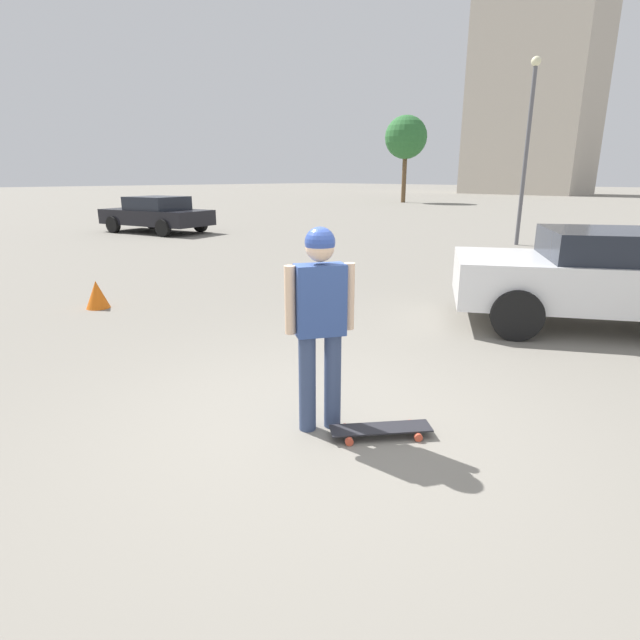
% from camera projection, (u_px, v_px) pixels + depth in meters
% --- Properties ---
extents(ground_plane, '(220.00, 220.00, 0.00)m').
position_uv_depth(ground_plane, '(320.00, 427.00, 4.35)').
color(ground_plane, gray).
extents(person, '(0.51, 0.38, 1.73)m').
position_uv_depth(person, '(320.00, 314.00, 4.06)').
color(person, '#38476B').
rests_on(person, ground_plane).
extents(skateboard, '(0.79, 0.69, 0.08)m').
position_uv_depth(skateboard, '(381.00, 429.00, 4.18)').
color(skateboard, '#232328').
rests_on(skateboard, ground_plane).
extents(car_parked_near, '(3.67, 4.36, 1.39)m').
position_uv_depth(car_parked_near, '(605.00, 276.00, 7.05)').
color(car_parked_near, silver).
rests_on(car_parked_near, ground_plane).
extents(car_parked_far, '(2.94, 4.67, 1.35)m').
position_uv_depth(car_parked_far, '(157.00, 214.00, 19.13)').
color(car_parked_far, black).
rests_on(car_parked_far, ground_plane).
extents(building_block_distant, '(8.23, 13.44, 24.90)m').
position_uv_depth(building_block_distant, '(536.00, 82.00, 57.18)').
color(building_block_distant, '#B2A899').
rests_on(building_block_distant, ground_plane).
extents(tree_distant, '(3.34, 3.34, 6.73)m').
position_uv_depth(tree_distant, '(406.00, 138.00, 39.66)').
color(tree_distant, brown).
rests_on(tree_distant, ground_plane).
extents(traffic_cone, '(0.38, 0.38, 0.46)m').
position_uv_depth(traffic_cone, '(97.00, 294.00, 8.20)').
color(traffic_cone, orange).
rests_on(traffic_cone, ground_plane).
extents(lamp_post, '(0.28, 0.28, 5.42)m').
position_uv_depth(lamp_post, '(528.00, 138.00, 14.95)').
color(lamp_post, '#59595E').
rests_on(lamp_post, ground_plane).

